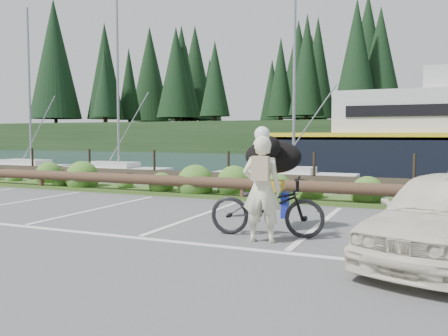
{
  "coord_description": "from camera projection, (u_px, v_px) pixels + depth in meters",
  "views": [
    {
      "loc": [
        4.51,
        -7.06,
        1.74
      ],
      "look_at": [
        0.86,
        1.36,
        1.1
      ],
      "focal_mm": 38.0,
      "sensor_mm": 36.0,
      "label": 1
    }
  ],
  "objects": [
    {
      "name": "dog",
      "position": [
        273.0,
        157.0,
        8.68
      ],
      "size": [
        0.67,
        1.14,
        0.62
      ],
      "primitive_type": "ellipsoid",
      "rotation": [
        0.0,
        0.0,
        1.71
      ],
      "color": "black",
      "rests_on": "bicycle"
    },
    {
      "name": "ground",
      "position": [
        149.0,
        234.0,
        8.37
      ],
      "size": [
        72.0,
        72.0,
        0.0
      ],
      "primitive_type": "plane",
      "color": "#4E4E50"
    },
    {
      "name": "log_rail",
      "position": [
        243.0,
        201.0,
        12.58
      ],
      "size": [
        32.0,
        0.3,
        0.6
      ],
      "primitive_type": null,
      "color": "#443021",
      "rests_on": "ground"
    },
    {
      "name": "cyclist",
      "position": [
        262.0,
        189.0,
        7.66
      ],
      "size": [
        0.69,
        0.5,
        1.73
      ],
      "primitive_type": "imported",
      "rotation": [
        0.0,
        0.0,
        3.29
      ],
      "color": "beige",
      "rests_on": "ground"
    },
    {
      "name": "vegetation_strip",
      "position": [
        252.0,
        196.0,
        13.22
      ],
      "size": [
        34.0,
        1.6,
        0.1
      ],
      "primitive_type": "cube",
      "color": "#3D5B21",
      "rests_on": "ground"
    },
    {
      "name": "parked_car",
      "position": [
        448.0,
        216.0,
        6.43
      ],
      "size": [
        2.58,
        4.04,
        1.28
      ],
      "primitive_type": "imported",
      "rotation": [
        0.0,
        0.0,
        -0.31
      ],
      "color": "silver",
      "rests_on": "ground"
    },
    {
      "name": "bicycle",
      "position": [
        267.0,
        206.0,
        8.13
      ],
      "size": [
        2.05,
        0.96,
        1.04
      ],
      "primitive_type": "imported",
      "rotation": [
        0.0,
        0.0,
        1.71
      ],
      "color": "black",
      "rests_on": "ground"
    },
    {
      "name": "harbor_backdrop",
      "position": [
        402.0,
        145.0,
        80.1
      ],
      "size": [
        170.0,
        160.0,
        30.0
      ],
      "color": "#1C3043",
      "rests_on": "ground"
    }
  ]
}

